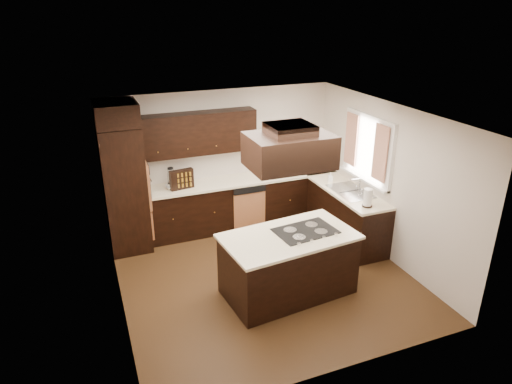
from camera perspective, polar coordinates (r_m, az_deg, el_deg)
floor at (r=7.12m, az=1.04°, el=-10.51°), size 4.20×4.20×0.02m
ceiling at (r=6.12m, az=1.20°, el=9.66°), size 4.20×4.20×0.02m
wall_back at (r=8.38m, az=-4.43°, el=4.23°), size 4.20×0.02×2.50m
wall_front at (r=4.87m, az=10.82°, el=-10.52°), size 4.20×0.02×2.50m
wall_left at (r=6.11m, az=-17.56°, el=-4.06°), size 0.02×4.20×2.50m
wall_right at (r=7.53m, az=16.12°, el=1.22°), size 0.02×4.20×2.50m
oven_column at (r=7.76m, az=-16.08°, el=0.35°), size 0.65×0.75×2.12m
wall_oven_face at (r=7.77m, az=-13.57°, el=1.13°), size 0.05×0.62×0.78m
base_cabinets_back at (r=8.41m, az=-3.41°, el=-1.61°), size 2.93×0.60×0.88m
base_cabinets_right at (r=8.35m, az=10.16°, el=-2.13°), size 0.60×2.40×0.88m
countertop_back at (r=8.22m, az=-3.45°, el=1.28°), size 2.93×0.63×0.04m
countertop_right at (r=8.16m, az=10.29°, el=0.79°), size 0.63×2.40×0.04m
upper_cabinets at (r=7.94m, az=-7.15°, el=7.30°), size 2.00×0.34×0.72m
dishwasher_front at (r=8.26m, az=-0.83°, el=-2.37°), size 0.60×0.05×0.72m
window_frame at (r=7.80m, az=13.80°, el=5.30°), size 0.06×1.32×1.12m
window_pane at (r=7.81m, az=13.97°, el=5.32°), size 0.00×1.20×1.00m
curtain_left at (r=7.42m, az=15.28°, el=4.70°), size 0.02×0.34×0.90m
curtain_right at (r=8.08m, az=11.80°, el=6.45°), size 0.02×0.34×0.90m
sink_rim at (r=7.89m, az=11.70°, el=0.09°), size 0.52×0.84×0.01m
island at (r=6.55m, az=4.04°, el=-9.14°), size 1.86×1.14×0.88m
island_top at (r=6.32m, az=4.15°, el=-5.59°), size 1.93×1.21×0.04m
cooktop at (r=6.44m, az=6.20°, el=-4.85°), size 0.89×0.64×0.01m
range_hood at (r=5.77m, az=4.20°, el=5.19°), size 1.05×0.72×0.42m
hood_duct at (r=5.69m, az=4.28°, el=7.83°), size 0.55×0.50×0.13m
blender_base at (r=7.96m, az=-10.50°, el=0.76°), size 0.15×0.15×0.10m
blender_pitcher at (r=7.90m, az=-10.59°, el=1.97°), size 0.13×0.13×0.26m
spice_rack at (r=7.89m, az=-9.28°, el=1.57°), size 0.42×0.17×0.34m
mixing_bowl at (r=7.99m, az=-10.49°, el=0.66°), size 0.25×0.25×0.06m
soap_bottle at (r=8.23m, az=9.27°, el=1.83°), size 0.10×0.10×0.17m
paper_towel at (r=7.31m, az=13.80°, el=-0.71°), size 0.17×0.17×0.30m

